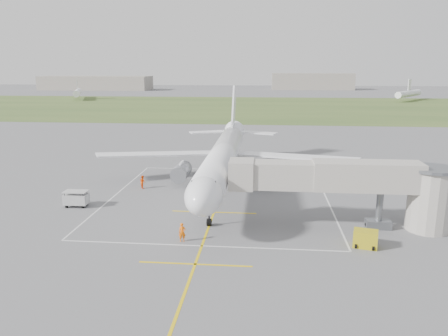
# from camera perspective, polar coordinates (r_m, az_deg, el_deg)

# --- Properties ---
(ground) EXTENTS (700.00, 700.00, 0.00)m
(ground) POSITION_cam_1_polar(r_m,az_deg,el_deg) (61.34, -0.22, -2.79)
(ground) COLOR #5A5A5C
(ground) RESTS_ON ground
(grass_strip) EXTENTS (700.00, 120.00, 0.02)m
(grass_strip) POSITION_cam_1_polar(r_m,az_deg,el_deg) (189.54, 3.71, 7.99)
(grass_strip) COLOR #395424
(grass_strip) RESTS_ON ground
(apron_markings) EXTENTS (28.20, 60.00, 0.01)m
(apron_markings) POSITION_cam_1_polar(r_m,az_deg,el_deg) (55.79, -0.81, -4.40)
(apron_markings) COLOR yellow
(apron_markings) RESTS_ON ground
(airliner) EXTENTS (38.93, 46.75, 13.52)m
(airliner) POSITION_cam_1_polar(r_m,az_deg,el_deg) (61.01, -0.15, 1.38)
(airliner) COLOR white
(airliner) RESTS_ON ground
(jet_bridge) EXTENTS (23.40, 5.00, 7.20)m
(jet_bridge) POSITION_cam_1_polar(r_m,az_deg,el_deg) (47.81, 17.21, -2.09)
(jet_bridge) COLOR #A6A096
(jet_bridge) RESTS_ON ground
(gpu_unit) EXTENTS (2.51, 2.03, 1.67)m
(gpu_unit) POSITION_cam_1_polar(r_m,az_deg,el_deg) (44.08, 17.98, -8.81)
(gpu_unit) COLOR #B2A316
(gpu_unit) RESTS_ON ground
(baggage_cart) EXTENTS (2.84, 1.74, 1.96)m
(baggage_cart) POSITION_cam_1_polar(r_m,az_deg,el_deg) (56.63, -18.74, -3.80)
(baggage_cart) COLOR #B5B5B5
(baggage_cart) RESTS_ON ground
(ramp_worker_nose) EXTENTS (0.77, 0.59, 1.88)m
(ramp_worker_nose) POSITION_cam_1_polar(r_m,az_deg,el_deg) (43.42, -5.48, -8.37)
(ramp_worker_nose) COLOR #FC6607
(ramp_worker_nose) RESTS_ON ground
(ramp_worker_wing) EXTENTS (1.09, 1.14, 1.85)m
(ramp_worker_wing) POSITION_cam_1_polar(r_m,az_deg,el_deg) (62.69, -10.57, -1.79)
(ramp_worker_wing) COLOR #F34C07
(ramp_worker_wing) RESTS_ON ground
(distant_hangars) EXTENTS (345.00, 49.00, 12.00)m
(distant_hangars) POSITION_cam_1_polar(r_m,az_deg,el_deg) (324.85, 1.60, 11.04)
(distant_hangars) COLOR gray
(distant_hangars) RESTS_ON ground
(distant_aircraft) EXTENTS (188.87, 34.78, 8.85)m
(distant_aircraft) POSITION_cam_1_polar(r_m,az_deg,el_deg) (229.14, 1.99, 9.79)
(distant_aircraft) COLOR white
(distant_aircraft) RESTS_ON ground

